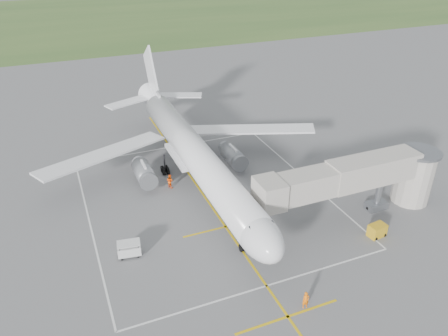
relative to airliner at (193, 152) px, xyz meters
name	(u,v)px	position (x,y,z in m)	size (l,w,h in m)	color
ground	(196,184)	(0.00, -0.75, -4.39)	(700.00, 700.00, 0.00)	#525254
grass_strip	(81,19)	(0.00, 129.25, -4.38)	(700.00, 120.00, 0.02)	#355525
apron_markings	(212,207)	(0.00, -6.57, -4.38)	(28.20, 60.00, 0.01)	gold
airliner	(193,152)	(0.00, 0.00, 0.00)	(38.93, 46.75, 13.52)	silver
jet_bridge	(366,178)	(15.72, -14.25, 0.35)	(23.40, 5.00, 7.20)	#ABA39B
gpu_unit	(377,231)	(14.56, -18.52, -3.70)	(2.02, 1.53, 1.41)	gold
baggage_cart	(129,249)	(-10.93, -11.54, -3.57)	(2.48, 1.71, 1.60)	silver
ramp_worker_nose	(306,300)	(1.93, -24.39, -3.54)	(0.62, 0.41, 1.71)	orange
ramp_worker_wing	(170,181)	(-3.32, -0.15, -3.46)	(0.91, 0.70, 1.86)	#FF4F08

